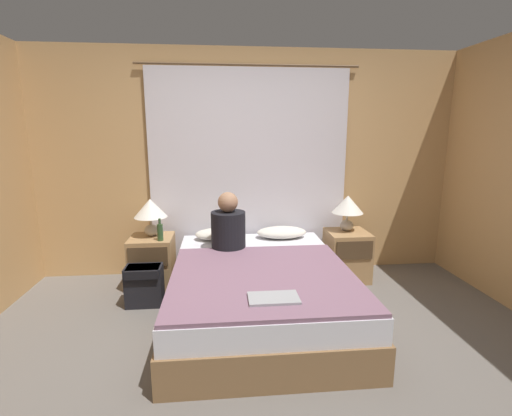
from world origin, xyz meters
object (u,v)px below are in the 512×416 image
at_px(pillow_left, 221,234).
at_px(backpack_on_floor, 144,283).
at_px(lamp_left, 150,210).
at_px(person_left_in_bed, 228,227).
at_px(lamp_right, 348,206).
at_px(pillow_right, 282,232).
at_px(beer_bottle_on_left_stand, 160,232).
at_px(nightstand_right, 347,255).
at_px(nightstand_left, 152,262).
at_px(laptop_on_bed, 274,298).
at_px(bed, 259,291).

bearing_deg(pillow_left, backpack_on_floor, -144.15).
bearing_deg(lamp_left, backpack_on_floor, -90.34).
bearing_deg(lamp_left, person_left_in_bed, -22.27).
relative_size(lamp_right, pillow_right, 0.73).
relative_size(lamp_left, beer_bottle_on_left_stand, 1.74).
bearing_deg(person_left_in_bed, lamp_left, 157.73).
relative_size(nightstand_right, person_left_in_bed, 0.94).
bearing_deg(nightstand_left, nightstand_right, 0.00).
distance_m(pillow_left, laptop_on_bed, 1.60).
xyz_separation_m(nightstand_left, pillow_left, (0.72, 0.08, 0.26)).
distance_m(pillow_right, laptop_on_bed, 1.59).
height_order(pillow_left, beer_bottle_on_left_stand, beer_bottle_on_left_stand).
relative_size(nightstand_left, lamp_left, 1.37).
distance_m(lamp_left, pillow_left, 0.78).
height_order(nightstand_right, pillow_right, pillow_right).
distance_m(lamp_left, backpack_on_floor, 0.77).
distance_m(beer_bottle_on_left_stand, laptop_on_bed, 1.66).
relative_size(lamp_left, pillow_right, 0.73).
distance_m(lamp_right, laptop_on_bed, 1.88).
distance_m(nightstand_right, person_left_in_bed, 1.41).
height_order(lamp_left, lamp_right, same).
bearing_deg(nightstand_right, beer_bottle_on_left_stand, -176.28).
bearing_deg(nightstand_right, pillow_right, 173.32).
distance_m(nightstand_right, lamp_left, 2.18).
height_order(bed, pillow_left, pillow_left).
relative_size(nightstand_right, pillow_left, 0.99).
bearing_deg(nightstand_right, person_left_in_bed, -168.28).
xyz_separation_m(lamp_right, pillow_right, (-0.72, 0.03, -0.28)).
bearing_deg(nightstand_left, laptop_on_bed, -53.97).
relative_size(lamp_right, pillow_left, 0.73).
bearing_deg(laptop_on_bed, person_left_in_bed, 102.90).
xyz_separation_m(lamp_left, pillow_right, (1.39, 0.03, -0.28)).
xyz_separation_m(nightstand_left, person_left_in_bed, (0.80, -0.27, 0.43)).
xyz_separation_m(lamp_right, backpack_on_floor, (-2.11, -0.49, -0.60)).
bearing_deg(nightstand_right, pillow_left, 176.52).
relative_size(lamp_right, person_left_in_bed, 0.68).
bearing_deg(pillow_right, nightstand_right, -6.68).
bearing_deg(bed, nightstand_right, 35.47).
height_order(beer_bottle_on_left_stand, backpack_on_floor, beer_bottle_on_left_stand).
distance_m(pillow_left, pillow_right, 0.67).
distance_m(bed, person_left_in_bed, 0.72).
distance_m(lamp_left, beer_bottle_on_left_stand, 0.29).
xyz_separation_m(bed, lamp_left, (-1.06, 0.81, 0.58)).
relative_size(bed, laptop_on_bed, 5.99).
bearing_deg(bed, lamp_right, 37.40).
height_order(lamp_left, person_left_in_bed, person_left_in_bed).
xyz_separation_m(nightstand_left, beer_bottle_on_left_stand, (0.12, -0.13, 0.36)).
bearing_deg(pillow_left, lamp_left, -177.65).
distance_m(nightstand_right, backpack_on_floor, 2.16).
xyz_separation_m(bed, nightstand_right, (1.06, 0.75, 0.04)).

